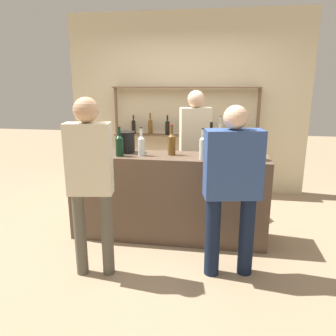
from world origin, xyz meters
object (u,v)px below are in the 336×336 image
(counter_bottle_5, at_px, (237,146))
(customer_left, at_px, (90,174))
(counter_bottle_4, at_px, (203,147))
(counter_bottle_3, at_px, (172,143))
(wine_glass, at_px, (94,141))
(counter_bottle_1, at_px, (141,145))
(counter_bottle_0, at_px, (119,145))
(counter_bottle_2, at_px, (211,143))
(ice_bucket, at_px, (126,142))
(customer_right, at_px, (232,182))
(cork_jar, at_px, (256,152))
(server_behind_counter, at_px, (195,142))

(counter_bottle_5, height_order, customer_left, customer_left)
(counter_bottle_4, height_order, counter_bottle_5, counter_bottle_5)
(counter_bottle_3, bearing_deg, wine_glass, -179.40)
(counter_bottle_1, distance_m, counter_bottle_4, 0.68)
(counter_bottle_0, distance_m, customer_left, 0.75)
(counter_bottle_2, xyz_separation_m, counter_bottle_4, (-0.08, -0.19, -0.01))
(counter_bottle_5, distance_m, ice_bucket, 1.24)
(counter_bottle_0, relative_size, counter_bottle_2, 0.87)
(customer_right, bearing_deg, ice_bucket, 46.33)
(counter_bottle_2, relative_size, counter_bottle_4, 1.13)
(counter_bottle_4, xyz_separation_m, cork_jar, (0.55, 0.08, -0.05))
(counter_bottle_1, bearing_deg, counter_bottle_4, -7.51)
(cork_jar, bearing_deg, customer_left, -151.80)
(counter_bottle_3, height_order, counter_bottle_5, counter_bottle_3)
(counter_bottle_0, height_order, server_behind_counter, server_behind_counter)
(server_behind_counter, bearing_deg, customer_left, -42.88)
(counter_bottle_2, height_order, wine_glass, counter_bottle_2)
(counter_bottle_2, bearing_deg, counter_bottle_1, -172.33)
(wine_glass, bearing_deg, customer_right, -24.01)
(ice_bucket, bearing_deg, cork_jar, -5.58)
(counter_bottle_0, height_order, wine_glass, counter_bottle_0)
(counter_bottle_5, distance_m, wine_glass, 1.59)
(counter_bottle_4, xyz_separation_m, ice_bucket, (-0.88, 0.22, -0.01))
(wine_glass, xyz_separation_m, cork_jar, (1.79, -0.08, -0.05))
(cork_jar, height_order, server_behind_counter, server_behind_counter)
(customer_right, bearing_deg, counter_bottle_4, 18.02)
(ice_bucket, relative_size, customer_left, 0.15)
(counter_bottle_1, xyz_separation_m, counter_bottle_2, (0.75, 0.10, 0.02))
(counter_bottle_5, distance_m, cork_jar, 0.21)
(customer_right, distance_m, server_behind_counter, 1.49)
(customer_right, relative_size, server_behind_counter, 0.95)
(counter_bottle_0, height_order, customer_left, customer_left)
(server_behind_counter, bearing_deg, counter_bottle_0, -57.40)
(ice_bucket, bearing_deg, counter_bottle_3, -5.00)
(counter_bottle_2, distance_m, customer_right, 0.77)
(wine_glass, distance_m, customer_right, 1.69)
(counter_bottle_0, distance_m, ice_bucket, 0.20)
(wine_glass, bearing_deg, counter_bottle_3, 0.60)
(counter_bottle_2, distance_m, wine_glass, 1.32)
(counter_bottle_5, distance_m, server_behind_counter, 0.94)
(counter_bottle_0, bearing_deg, counter_bottle_1, 15.58)
(counter_bottle_5, relative_size, ice_bucket, 1.40)
(counter_bottle_5, relative_size, customer_left, 0.20)
(counter_bottle_1, height_order, counter_bottle_2, counter_bottle_2)
(ice_bucket, distance_m, cork_jar, 1.44)
(counter_bottle_0, distance_m, counter_bottle_3, 0.57)
(counter_bottle_3, distance_m, cork_jar, 0.90)
(counter_bottle_4, bearing_deg, server_behind_counter, 99.22)
(counter_bottle_2, distance_m, cork_jar, 0.49)
(ice_bucket, bearing_deg, counter_bottle_5, -4.94)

